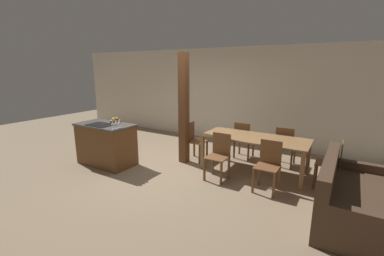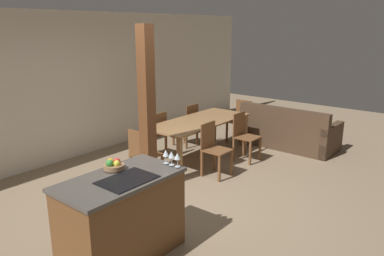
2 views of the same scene
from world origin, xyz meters
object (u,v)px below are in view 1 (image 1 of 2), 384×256
timber_post (184,109)px  wine_glass_middle (116,123)px  dining_chair_far_right (285,145)px  dining_chair_near_right (268,165)px  kitchen_island (106,144)px  dining_chair_head_end (194,140)px  fruit_bowl (115,120)px  couch (351,200)px  wine_glass_far (119,122)px  dining_chair_near_left (219,155)px  dining_chair_far_left (243,139)px  wine_glass_near (113,123)px  dining_table (254,141)px  dining_chair_foot_end (332,163)px

timber_post → wine_glass_middle: bearing=-124.1°
dining_chair_far_right → dining_chair_near_right: bearing=90.0°
dining_chair_far_right → kitchen_island: bearing=29.6°
wine_glass_middle → dining_chair_head_end: size_ratio=0.18×
fruit_bowl → couch: (4.62, 0.09, -0.69)m
timber_post → dining_chair_far_right: bearing=24.4°
kitchen_island → wine_glass_far: size_ratio=8.14×
dining_chair_near_left → dining_chair_far_right: size_ratio=1.00×
dining_chair_far_left → dining_chair_head_end: 1.17m
fruit_bowl → timber_post: 1.57m
dining_chair_head_end → couch: bearing=-107.1°
wine_glass_near → dining_chair_head_end: bearing=58.6°
dining_chair_near_right → dining_chair_far_left: (-0.96, 1.35, 0.00)m
dining_chair_head_end → dining_table: bearing=-90.0°
dining_chair_foot_end → fruit_bowl: bearing=-76.1°
fruit_bowl → dining_table: 3.08m
fruit_bowl → dining_chair_far_right: bearing=27.5°
dining_table → dining_chair_far_left: size_ratio=2.40×
dining_chair_far_left → dining_chair_foot_end: (1.92, -0.68, 0.00)m
wine_glass_far → couch: size_ratio=0.08×
wine_glass_near → wine_glass_middle: size_ratio=1.00×
dining_chair_near_right → dining_chair_foot_end: bearing=35.3°
fruit_bowl → dining_chair_foot_end: bearing=13.9°
dining_chair_near_left → dining_chair_foot_end: 2.04m
fruit_bowl → wine_glass_far: wine_glass_far is taller
dining_chair_foot_end → kitchen_island: bearing=-73.8°
dining_chair_near_right → timber_post: 2.22m
dining_chair_near_right → dining_chair_foot_end: size_ratio=1.00×
dining_chair_far_right → timber_post: size_ratio=0.36×
kitchen_island → timber_post: timber_post is taller
dining_table → dining_chair_foot_end: (1.44, 0.00, -0.19)m
dining_chair_near_left → timber_post: timber_post is taller
dining_chair_far_left → dining_chair_head_end: bearing=35.3°
dining_chair_head_end → fruit_bowl: bearing=126.7°
wine_glass_far → wine_glass_near: bearing=-90.0°
couch → dining_chair_near_right: bearing=77.3°
wine_glass_middle → dining_chair_foot_end: 4.15m
dining_chair_far_right → couch: (1.27, -1.66, -0.18)m
wine_glass_far → dining_chair_near_right: (2.88, 0.72, -0.58)m
dining_chair_near_left → dining_chair_far_right: same height
wine_glass_near → wine_glass_far: size_ratio=1.00×
dining_chair_far_left → dining_chair_foot_end: same height
kitchen_island → dining_chair_head_end: bearing=39.9°
wine_glass_middle → dining_table: bearing=31.7°
fruit_bowl → dining_table: (2.87, 1.07, -0.32)m
kitchen_island → dining_table: (2.97, 1.28, 0.19)m
timber_post → dining_chair_foot_end: bearing=4.8°
wine_glass_near → timber_post: (0.83, 1.31, 0.17)m
dining_chair_near_right → dining_chair_far_right: size_ratio=1.00×
dining_chair_near_right → couch: (1.27, -0.30, -0.18)m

